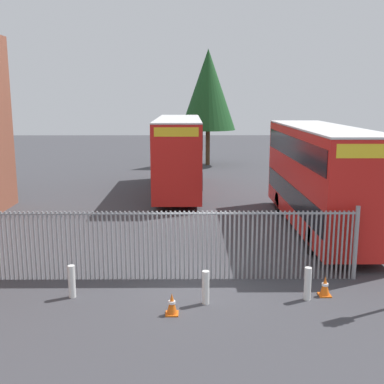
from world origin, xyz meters
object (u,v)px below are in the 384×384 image
bollard_near_left (72,281)px  traffic_cone_near_kerb (325,286)px  bollard_near_right (308,284)px  traffic_cone_by_gate (172,304)px  double_decker_bus_near_gate (320,174)px  bollard_center_front (206,287)px  double_decker_bus_behind_fence_left (179,152)px

bollard_near_left → traffic_cone_near_kerb: bearing=0.3°
bollard_near_right → traffic_cone_by_gate: size_ratio=1.61×
bollard_near_left → double_decker_bus_near_gate: bearing=38.4°
double_decker_bus_near_gate → bollard_near_left: 11.55m
bollard_center_front → traffic_cone_near_kerb: (3.45, 0.51, -0.19)m
bollard_near_right → traffic_cone_near_kerb: bearing=24.5°
double_decker_bus_near_gate → bollard_center_front: 9.33m
double_decker_bus_near_gate → traffic_cone_by_gate: double_decker_bus_near_gate is taller
bollard_near_left → traffic_cone_near_kerb: size_ratio=1.61×
double_decker_bus_near_gate → bollard_near_left: (-8.92, -7.08, -1.95)m
bollard_center_front → bollard_near_left: bearing=172.9°
bollard_center_front → bollard_near_right: same height
double_decker_bus_behind_fence_left → bollard_near_right: double_decker_bus_behind_fence_left is taller
bollard_near_right → traffic_cone_near_kerb: 0.65m
double_decker_bus_near_gate → bollard_near_right: double_decker_bus_near_gate is taller
double_decker_bus_near_gate → double_decker_bus_behind_fence_left: bearing=126.8°
bollard_near_right → traffic_cone_by_gate: bollard_near_right is taller
bollard_near_left → bollard_center_front: size_ratio=1.00×
double_decker_bus_near_gate → traffic_cone_near_kerb: (-1.68, -7.04, -2.13)m
double_decker_bus_behind_fence_left → bollard_near_left: (-2.76, -15.30, -1.95)m
bollard_center_front → bollard_near_right: (2.88, 0.25, 0.00)m
bollard_near_right → double_decker_bus_near_gate: bearing=72.9°
double_decker_bus_near_gate → double_decker_bus_behind_fence_left: 10.27m
bollard_near_left → traffic_cone_by_gate: (2.88, -1.13, -0.19)m
bollard_near_left → bollard_center_front: bearing=-7.1°
traffic_cone_near_kerb → bollard_center_front: bearing=-171.6°
double_decker_bus_near_gate → bollard_near_left: double_decker_bus_near_gate is taller
traffic_cone_by_gate → traffic_cone_near_kerb: bearing=15.0°
double_decker_bus_behind_fence_left → double_decker_bus_near_gate: bearing=-53.2°
traffic_cone_by_gate → bollard_near_left: bearing=158.6°
double_decker_bus_behind_fence_left → traffic_cone_by_gate: double_decker_bus_behind_fence_left is taller
bollard_near_left → double_decker_bus_behind_fence_left: bearing=79.8°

